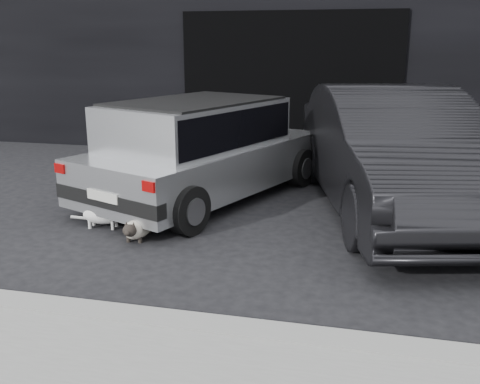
% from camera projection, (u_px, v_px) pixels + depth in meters
% --- Properties ---
extents(ground, '(80.00, 80.00, 0.00)m').
position_uv_depth(ground, '(161.00, 215.00, 6.58)').
color(ground, black).
rests_on(ground, ground).
extents(building_facade, '(34.00, 4.00, 5.00)m').
position_uv_depth(building_facade, '(304.00, 20.00, 11.32)').
color(building_facade, black).
rests_on(building_facade, ground).
extents(garage_opening, '(4.00, 0.10, 2.60)m').
position_uv_depth(garage_opening, '(290.00, 85.00, 9.76)').
color(garage_opening, black).
rests_on(garage_opening, ground).
extents(curb, '(18.00, 0.25, 0.12)m').
position_uv_depth(curb, '(159.00, 323.00, 3.91)').
color(curb, gray).
rests_on(curb, ground).
extents(silver_hatchback, '(2.85, 3.96, 1.34)m').
position_uv_depth(silver_hatchback, '(201.00, 145.00, 7.10)').
color(silver_hatchback, silver).
rests_on(silver_hatchback, ground).
extents(second_car, '(2.70, 4.89, 1.53)m').
position_uv_depth(second_car, '(393.00, 151.00, 6.54)').
color(second_car, black).
rests_on(second_car, ground).
extents(cat_siamese, '(0.29, 0.78, 0.27)m').
position_uv_depth(cat_siamese, '(137.00, 228.00, 5.74)').
color(cat_siamese, beige).
rests_on(cat_siamese, ground).
extents(cat_white, '(0.68, 0.27, 0.32)m').
position_uv_depth(cat_white, '(105.00, 215.00, 6.08)').
color(cat_white, silver).
rests_on(cat_white, ground).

